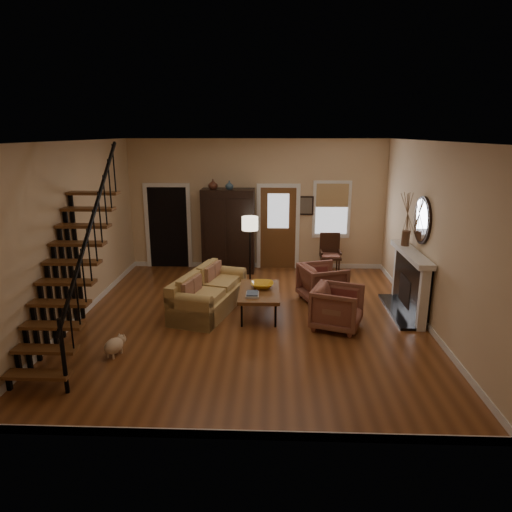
{
  "coord_description": "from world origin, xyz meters",
  "views": [
    {
      "loc": [
        0.42,
        -8.03,
        3.45
      ],
      "look_at": [
        0.1,
        0.4,
        1.15
      ],
      "focal_mm": 32.0,
      "sensor_mm": 36.0,
      "label": 1
    }
  ],
  "objects_px": {
    "sofa": "(209,292)",
    "armchair_right": "(322,283)",
    "armoire": "(228,231)",
    "floor_lamp": "(250,251)",
    "coffee_table": "(259,303)",
    "armchair_left": "(337,308)",
    "side_chair": "(330,255)"
  },
  "relations": [
    {
      "from": "armoire",
      "to": "armchair_right",
      "type": "relative_size",
      "value": 2.42
    },
    {
      "from": "armchair_right",
      "to": "floor_lamp",
      "type": "height_order",
      "value": "floor_lamp"
    },
    {
      "from": "sofa",
      "to": "armchair_left",
      "type": "relative_size",
      "value": 2.38
    },
    {
      "from": "armchair_left",
      "to": "armchair_right",
      "type": "xyz_separation_m",
      "value": [
        -0.13,
        1.37,
        0.01
      ]
    },
    {
      "from": "floor_lamp",
      "to": "side_chair",
      "type": "xyz_separation_m",
      "value": [
        1.95,
        0.86,
        -0.29
      ]
    },
    {
      "from": "sofa",
      "to": "coffee_table",
      "type": "bearing_deg",
      "value": 4.6
    },
    {
      "from": "armoire",
      "to": "coffee_table",
      "type": "height_order",
      "value": "armoire"
    },
    {
      "from": "armoire",
      "to": "armchair_left",
      "type": "distance_m",
      "value": 4.19
    },
    {
      "from": "sofa",
      "to": "floor_lamp",
      "type": "height_order",
      "value": "floor_lamp"
    },
    {
      "from": "armoire",
      "to": "armchair_left",
      "type": "bearing_deg",
      "value": -56.3
    },
    {
      "from": "coffee_table",
      "to": "side_chair",
      "type": "height_order",
      "value": "side_chair"
    },
    {
      "from": "sofa",
      "to": "armchair_right",
      "type": "height_order",
      "value": "armchair_right"
    },
    {
      "from": "armoire",
      "to": "armchair_right",
      "type": "height_order",
      "value": "armoire"
    },
    {
      "from": "sofa",
      "to": "armchair_left",
      "type": "distance_m",
      "value": 2.54
    },
    {
      "from": "armoire",
      "to": "floor_lamp",
      "type": "bearing_deg",
      "value": -60.69
    },
    {
      "from": "armoire",
      "to": "floor_lamp",
      "type": "height_order",
      "value": "armoire"
    },
    {
      "from": "armchair_left",
      "to": "floor_lamp",
      "type": "height_order",
      "value": "floor_lamp"
    },
    {
      "from": "armchair_right",
      "to": "floor_lamp",
      "type": "distance_m",
      "value": 1.91
    },
    {
      "from": "armoire",
      "to": "side_chair",
      "type": "distance_m",
      "value": 2.61
    },
    {
      "from": "armoire",
      "to": "floor_lamp",
      "type": "distance_m",
      "value": 1.25
    },
    {
      "from": "sofa",
      "to": "side_chair",
      "type": "xyz_separation_m",
      "value": [
        2.68,
        2.5,
        0.13
      ]
    },
    {
      "from": "coffee_table",
      "to": "floor_lamp",
      "type": "height_order",
      "value": "floor_lamp"
    },
    {
      "from": "armoire",
      "to": "armchair_left",
      "type": "relative_size",
      "value": 2.45
    },
    {
      "from": "sofa",
      "to": "side_chair",
      "type": "relative_size",
      "value": 2.0
    },
    {
      "from": "side_chair",
      "to": "coffee_table",
      "type": "bearing_deg",
      "value": -121.95
    },
    {
      "from": "armoire",
      "to": "armchair_left",
      "type": "xyz_separation_m",
      "value": [
        2.3,
        -3.44,
        -0.66
      ]
    },
    {
      "from": "armoire",
      "to": "side_chair",
      "type": "relative_size",
      "value": 2.06
    },
    {
      "from": "sofa",
      "to": "armchair_left",
      "type": "height_order",
      "value": "armchair_left"
    },
    {
      "from": "armchair_left",
      "to": "armchair_right",
      "type": "relative_size",
      "value": 0.99
    },
    {
      "from": "armchair_right",
      "to": "side_chair",
      "type": "xyz_separation_m",
      "value": [
        0.38,
        1.87,
        0.12
      ]
    },
    {
      "from": "sofa",
      "to": "armchair_right",
      "type": "bearing_deg",
      "value": 30.83
    },
    {
      "from": "armchair_right",
      "to": "side_chair",
      "type": "relative_size",
      "value": 0.85
    }
  ]
}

